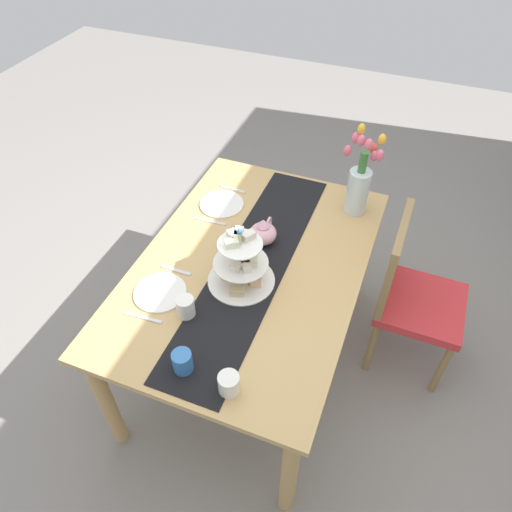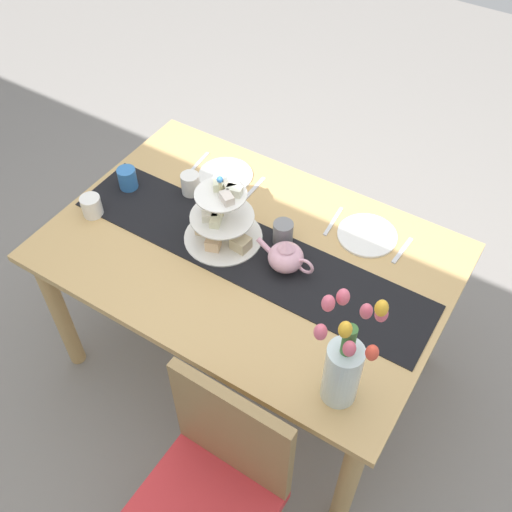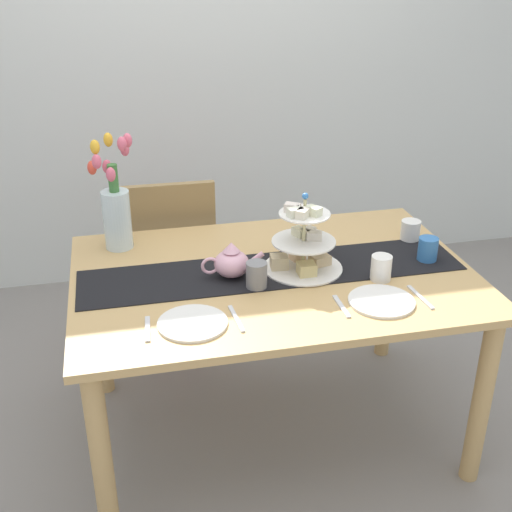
{
  "view_description": "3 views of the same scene",
  "coord_description": "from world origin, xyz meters",
  "px_view_note": "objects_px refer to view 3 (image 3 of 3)",
  "views": [
    {
      "loc": [
        1.42,
        0.58,
        2.33
      ],
      "look_at": [
        0.03,
        0.04,
        0.84
      ],
      "focal_mm": 33.54,
      "sensor_mm": 36.0,
      "label": 1
    },
    {
      "loc": [
        -0.82,
        1.26,
        2.41
      ],
      "look_at": [
        -0.06,
        0.05,
        0.8
      ],
      "focal_mm": 41.81,
      "sensor_mm": 36.0,
      "label": 2
    },
    {
      "loc": [
        -0.55,
        -2.12,
        1.87
      ],
      "look_at": [
        -0.05,
        0.06,
        0.79
      ],
      "focal_mm": 45.92,
      "sensor_mm": 36.0,
      "label": 3
    }
  ],
  "objects_px": {
    "teapot": "(231,262)",
    "knife_right": "(420,297)",
    "tiered_cake_stand": "(303,247)",
    "fork_left": "(148,329)",
    "mug_orange": "(428,249)",
    "knife_left": "(236,319)",
    "mug_grey": "(257,275)",
    "dinner_plate_left": "(193,323)",
    "cream_jug": "(410,230)",
    "chair_left": "(170,256)",
    "dining_table": "(273,296)",
    "mug_white_text": "(381,268)",
    "dinner_plate_right": "(381,301)",
    "tulip_vase": "(116,207)",
    "fork_right": "(341,306)"
  },
  "relations": [
    {
      "from": "dinner_plate_left",
      "to": "mug_white_text",
      "type": "bearing_deg",
      "value": 12.59
    },
    {
      "from": "knife_left",
      "to": "mug_grey",
      "type": "xyz_separation_m",
      "value": [
        0.11,
        0.2,
        0.05
      ]
    },
    {
      "from": "dining_table",
      "to": "mug_white_text",
      "type": "bearing_deg",
      "value": -21.04
    },
    {
      "from": "dinner_plate_right",
      "to": "mug_grey",
      "type": "relative_size",
      "value": 2.42
    },
    {
      "from": "dining_table",
      "to": "fork_left",
      "type": "bearing_deg",
      "value": -148.47
    },
    {
      "from": "chair_left",
      "to": "dining_table",
      "type": "bearing_deg",
      "value": -65.76
    },
    {
      "from": "mug_white_text",
      "to": "dinner_plate_right",
      "type": "bearing_deg",
      "value": -110.95
    },
    {
      "from": "mug_orange",
      "to": "tiered_cake_stand",
      "type": "bearing_deg",
      "value": 176.15
    },
    {
      "from": "tulip_vase",
      "to": "fork_right",
      "type": "distance_m",
      "value": 0.99
    },
    {
      "from": "dinner_plate_right",
      "to": "mug_grey",
      "type": "height_order",
      "value": "mug_grey"
    },
    {
      "from": "tiered_cake_stand",
      "to": "teapot",
      "type": "xyz_separation_m",
      "value": [
        -0.27,
        -0.0,
        -0.04
      ]
    },
    {
      "from": "mug_white_text",
      "to": "tulip_vase",
      "type": "bearing_deg",
      "value": 151.65
    },
    {
      "from": "tulip_vase",
      "to": "knife_left",
      "type": "height_order",
      "value": "tulip_vase"
    },
    {
      "from": "dinner_plate_right",
      "to": "cream_jug",
      "type": "bearing_deg",
      "value": 55.68
    },
    {
      "from": "dinner_plate_left",
      "to": "teapot",
      "type": "bearing_deg",
      "value": 58.31
    },
    {
      "from": "tiered_cake_stand",
      "to": "fork_left",
      "type": "relative_size",
      "value": 2.03
    },
    {
      "from": "knife_right",
      "to": "fork_right",
      "type": "bearing_deg",
      "value": 180.0
    },
    {
      "from": "fork_left",
      "to": "mug_grey",
      "type": "bearing_deg",
      "value": 26.35
    },
    {
      "from": "knife_left",
      "to": "fork_right",
      "type": "relative_size",
      "value": 1.13
    },
    {
      "from": "dining_table",
      "to": "fork_right",
      "type": "bearing_deg",
      "value": -61.68
    },
    {
      "from": "dinner_plate_left",
      "to": "dinner_plate_right",
      "type": "xyz_separation_m",
      "value": [
        0.65,
        0.0,
        0.0
      ]
    },
    {
      "from": "dinner_plate_left",
      "to": "cream_jug",
      "type": "bearing_deg",
      "value": 25.58
    },
    {
      "from": "dining_table",
      "to": "dinner_plate_right",
      "type": "relative_size",
      "value": 6.5
    },
    {
      "from": "teapot",
      "to": "knife_right",
      "type": "relative_size",
      "value": 1.4
    },
    {
      "from": "dinner_plate_right",
      "to": "dinner_plate_left",
      "type": "bearing_deg",
      "value": 180.0
    },
    {
      "from": "cream_jug",
      "to": "dinner_plate_right",
      "type": "relative_size",
      "value": 0.37
    },
    {
      "from": "knife_right",
      "to": "mug_orange",
      "type": "distance_m",
      "value": 0.31
    },
    {
      "from": "fork_left",
      "to": "dining_table",
      "type": "bearing_deg",
      "value": 31.53
    },
    {
      "from": "dinner_plate_right",
      "to": "mug_white_text",
      "type": "distance_m",
      "value": 0.18
    },
    {
      "from": "dinner_plate_right",
      "to": "mug_orange",
      "type": "height_order",
      "value": "mug_orange"
    },
    {
      "from": "dinner_plate_right",
      "to": "mug_white_text",
      "type": "bearing_deg",
      "value": 69.05
    },
    {
      "from": "dinner_plate_right",
      "to": "chair_left",
      "type": "bearing_deg",
      "value": 121.65
    },
    {
      "from": "chair_left",
      "to": "fork_left",
      "type": "bearing_deg",
      "value": -98.98
    },
    {
      "from": "mug_white_text",
      "to": "mug_orange",
      "type": "height_order",
      "value": "same"
    },
    {
      "from": "cream_jug",
      "to": "knife_right",
      "type": "distance_m",
      "value": 0.5
    },
    {
      "from": "chair_left",
      "to": "fork_left",
      "type": "height_order",
      "value": "chair_left"
    },
    {
      "from": "knife_left",
      "to": "dinner_plate_right",
      "type": "bearing_deg",
      "value": 0.0
    },
    {
      "from": "dining_table",
      "to": "fork_left",
      "type": "relative_size",
      "value": 9.97
    },
    {
      "from": "dinner_plate_right",
      "to": "fork_right",
      "type": "xyz_separation_m",
      "value": [
        -0.14,
        0.0,
        -0.0
      ]
    },
    {
      "from": "mug_orange",
      "to": "cream_jug",
      "type": "bearing_deg",
      "value": 84.62
    },
    {
      "from": "dining_table",
      "to": "knife_left",
      "type": "relative_size",
      "value": 8.79
    },
    {
      "from": "teapot",
      "to": "cream_jug",
      "type": "height_order",
      "value": "teapot"
    },
    {
      "from": "knife_left",
      "to": "mug_white_text",
      "type": "bearing_deg",
      "value": 15.65
    },
    {
      "from": "dining_table",
      "to": "mug_orange",
      "type": "distance_m",
      "value": 0.63
    },
    {
      "from": "chair_left",
      "to": "dinner_plate_right",
      "type": "distance_m",
      "value": 1.24
    },
    {
      "from": "fork_right",
      "to": "knife_right",
      "type": "distance_m",
      "value": 0.29
    },
    {
      "from": "teapot",
      "to": "knife_right",
      "type": "xyz_separation_m",
      "value": [
        0.61,
        -0.3,
        -0.06
      ]
    },
    {
      "from": "knife_right",
      "to": "chair_left",
      "type": "bearing_deg",
      "value": 127.12
    },
    {
      "from": "mug_orange",
      "to": "fork_left",
      "type": "bearing_deg",
      "value": -166.21
    },
    {
      "from": "tiered_cake_stand",
      "to": "knife_left",
      "type": "relative_size",
      "value": 1.79
    }
  ]
}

